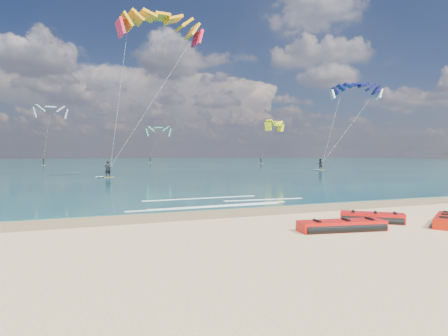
{
  "coord_description": "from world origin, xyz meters",
  "views": [
    {
      "loc": [
        -7.47,
        -11.76,
        2.39
      ],
      "look_at": [
        0.61,
        8.0,
        1.63
      ],
      "focal_mm": 32.0,
      "sensor_mm": 36.0,
      "label": 1
    }
  ],
  "objects_px": {
    "kitesurfer_main": "(135,89)",
    "kitesurfer_far": "(340,118)",
    "packed_kite_right": "(448,226)",
    "packed_kite_left": "(342,231)",
    "packed_kite_mid": "(372,222)"
  },
  "relations": [
    {
      "from": "packed_kite_mid",
      "to": "kitesurfer_main",
      "type": "relative_size",
      "value": 0.14
    },
    {
      "from": "packed_kite_right",
      "to": "kitesurfer_main",
      "type": "height_order",
      "value": "kitesurfer_main"
    },
    {
      "from": "packed_kite_left",
      "to": "packed_kite_right",
      "type": "bearing_deg",
      "value": 1.22
    },
    {
      "from": "packed_kite_right",
      "to": "kitesurfer_far",
      "type": "distance_m",
      "value": 46.98
    },
    {
      "from": "packed_kite_left",
      "to": "packed_kite_right",
      "type": "distance_m",
      "value": 3.93
    },
    {
      "from": "kitesurfer_main",
      "to": "packed_kite_right",
      "type": "bearing_deg",
      "value": -84.28
    },
    {
      "from": "kitesurfer_far",
      "to": "packed_kite_right",
      "type": "bearing_deg",
      "value": -102.11
    },
    {
      "from": "packed_kite_mid",
      "to": "kitesurfer_far",
      "type": "height_order",
      "value": "kitesurfer_far"
    },
    {
      "from": "packed_kite_mid",
      "to": "kitesurfer_far",
      "type": "xyz_separation_m",
      "value": [
        27.86,
        36.88,
        7.58
      ]
    },
    {
      "from": "kitesurfer_main",
      "to": "kitesurfer_far",
      "type": "relative_size",
      "value": 1.2
    },
    {
      "from": "packed_kite_right",
      "to": "kitesurfer_main",
      "type": "distance_m",
      "value": 31.33
    },
    {
      "from": "packed_kite_mid",
      "to": "kitesurfer_far",
      "type": "distance_m",
      "value": 46.84
    },
    {
      "from": "kitesurfer_main",
      "to": "kitesurfer_far",
      "type": "height_order",
      "value": "kitesurfer_main"
    },
    {
      "from": "packed_kite_mid",
      "to": "kitesurfer_main",
      "type": "distance_m",
      "value": 29.64
    },
    {
      "from": "packed_kite_left",
      "to": "kitesurfer_main",
      "type": "bearing_deg",
      "value": 102.75
    }
  ]
}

